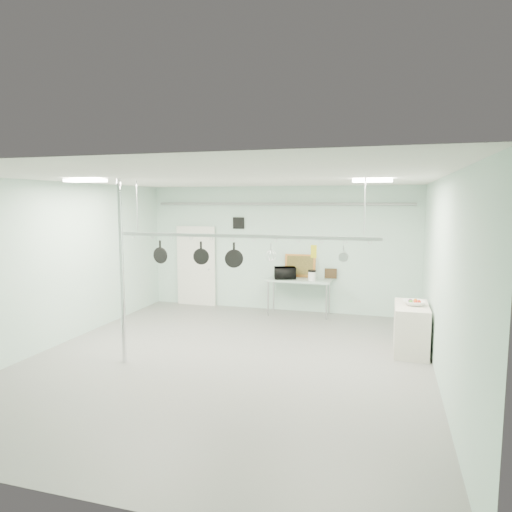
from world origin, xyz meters
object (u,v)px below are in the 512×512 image
(skillet_left, at_px, (160,252))
(coffee_canister, at_px, (312,276))
(chrome_pole, at_px, (122,272))
(side_cabinet, at_px, (411,328))
(pot_rack, at_px, (243,234))
(skillet_right, at_px, (234,255))
(skillet_mid, at_px, (201,252))
(fruit_bowl, at_px, (414,303))
(microwave, at_px, (285,273))
(prep_table, at_px, (299,282))

(skillet_left, bearing_deg, coffee_canister, 60.72)
(chrome_pole, distance_m, side_cabinet, 5.37)
(pot_rack, height_order, skillet_right, pot_rack)
(pot_rack, distance_m, skillet_right, 0.40)
(skillet_mid, height_order, skillet_right, same)
(fruit_bowl, bearing_deg, skillet_mid, -164.27)
(skillet_left, xyz_separation_m, skillet_right, (1.47, 0.00, -0.01))
(microwave, relative_size, skillet_right, 1.17)
(side_cabinet, bearing_deg, skillet_left, -166.51)
(side_cabinet, distance_m, skillet_left, 4.93)
(microwave, height_order, skillet_left, skillet_left)
(side_cabinet, height_order, coffee_canister, coffee_canister)
(skillet_mid, bearing_deg, prep_table, 62.63)
(microwave, distance_m, skillet_left, 3.75)
(chrome_pole, xyz_separation_m, skillet_right, (1.73, 0.90, 0.26))
(microwave, xyz_separation_m, fruit_bowl, (2.93, -2.17, -0.10))
(microwave, height_order, skillet_mid, skillet_mid)
(chrome_pole, height_order, skillet_mid, chrome_pole)
(prep_table, xyz_separation_m, skillet_right, (-0.57, -3.30, 1.03))
(prep_table, relative_size, fruit_bowl, 4.26)
(skillet_mid, bearing_deg, pot_rack, -7.30)
(coffee_canister, distance_m, skillet_mid, 3.62)
(skillet_mid, bearing_deg, skillet_right, -7.30)
(skillet_right, bearing_deg, skillet_mid, 155.30)
(prep_table, xyz_separation_m, side_cabinet, (2.55, -2.20, -0.38))
(chrome_pole, xyz_separation_m, microwave, (1.96, 4.14, -0.55))
(prep_table, height_order, coffee_canister, coffee_canister)
(microwave, bearing_deg, fruit_bowl, 125.71)
(chrome_pole, height_order, skillet_right, chrome_pole)
(pot_rack, xyz_separation_m, microwave, (0.06, 3.24, -1.18))
(skillet_left, bearing_deg, fruit_bowl, 20.74)
(skillet_mid, bearing_deg, skillet_left, 172.70)
(microwave, xyz_separation_m, skillet_right, (-0.22, -3.24, 0.81))
(prep_table, xyz_separation_m, skillet_left, (-2.04, -3.30, 1.04))
(side_cabinet, bearing_deg, skillet_right, -160.56)
(prep_table, distance_m, skillet_right, 3.50)
(chrome_pole, xyz_separation_m, skillet_mid, (1.09, 0.90, 0.28))
(prep_table, relative_size, skillet_left, 3.79)
(skillet_mid, bearing_deg, chrome_pole, -147.86)
(skillet_mid, bearing_deg, side_cabinet, 9.03)
(skillet_left, bearing_deg, side_cabinet, 21.22)
(pot_rack, relative_size, fruit_bowl, 12.77)
(coffee_canister, xyz_separation_m, skillet_right, (-0.91, -3.15, 0.85))
(fruit_bowl, height_order, skillet_right, skillet_right)
(skillet_right, bearing_deg, fruit_bowl, -5.99)
(chrome_pole, relative_size, side_cabinet, 2.67)
(chrome_pole, relative_size, fruit_bowl, 8.51)
(side_cabinet, relative_size, coffee_canister, 5.47)
(pot_rack, height_order, skillet_left, pot_rack)
(prep_table, distance_m, microwave, 0.41)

